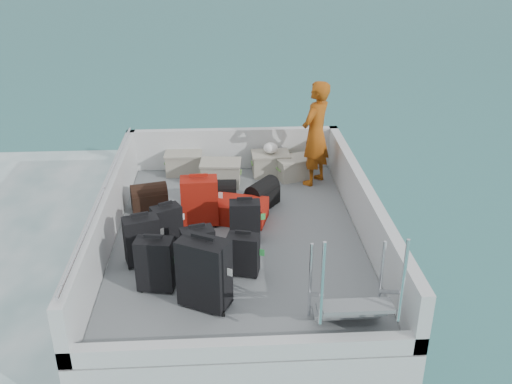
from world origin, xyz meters
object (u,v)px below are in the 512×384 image
suitcase_4 (198,251)px  crate_3 (294,169)px  suitcase_8 (240,211)px  suitcase_3 (204,274)px  passenger (316,134)px  suitcase_6 (243,255)px  crate_2 (270,165)px  suitcase_2 (167,225)px  crate_0 (184,164)px  crate_1 (221,174)px  suitcase_1 (142,241)px  suitcase_7 (245,221)px  suitcase_5 (200,202)px  suitcase_0 (155,265)px

suitcase_4 → crate_3: size_ratio=1.06×
suitcase_4 → suitcase_8: 1.42m
suitcase_3 → passenger: bearing=90.0°
suitcase_3 → passenger: (1.71, 3.25, 0.44)m
suitcase_6 → crate_2: size_ratio=0.89×
suitcase_2 → crate_0: size_ratio=0.94×
suitcase_6 → crate_1: bearing=109.1°
suitcase_8 → suitcase_6: bearing=-163.7°
suitcase_1 → crate_0: 2.85m
suitcase_1 → suitcase_8: 1.65m
suitcase_3 → crate_3: (1.41, 3.44, -0.24)m
suitcase_7 → crate_3: (0.91, 2.03, -0.12)m
suitcase_8 → crate_3: crate_3 is taller
suitcase_4 → crate_1: bearing=68.6°
crate_3 → suitcase_2: bearing=-133.3°
crate_2 → crate_3: bearing=-24.7°
crate_0 → crate_3: size_ratio=1.06×
suitcase_4 → suitcase_5: 1.22m
suitcase_2 → suitcase_8: suitcase_2 is taller
suitcase_1 → suitcase_3: suitcase_3 is taller
crate_3 → suitcase_4: bearing=-118.7°
suitcase_0 → suitcase_8: suitcase_0 is taller
suitcase_4 → crate_1: 2.58m
suitcase_8 → suitcase_3: bearing=-176.4°
suitcase_4 → suitcase_0: bearing=-158.6°
suitcase_5 → crate_3: 2.17m
suitcase_1 → crate_0: size_ratio=1.10×
suitcase_8 → passenger: size_ratio=0.45×
suitcase_4 → crate_2: (1.12, 2.93, -0.11)m
suitcase_0 → crate_1: bearing=83.9°
suitcase_4 → suitcase_8: size_ratio=0.77×
suitcase_8 → crate_3: bearing=-17.2°
suitcase_7 → crate_3: suitcase_7 is taller
suitcase_0 → suitcase_7: 1.52m
suitcase_5 → suitcase_6: suitcase_5 is taller
suitcase_3 → suitcase_4: 0.71m
suitcase_6 → crate_0: 3.27m
suitcase_7 → crate_2: bearing=77.7°
suitcase_6 → crate_0: suitcase_6 is taller
suitcase_0 → suitcase_3: suitcase_3 is taller
passenger → suitcase_2: bearing=-11.4°
suitcase_2 → suitcase_3: suitcase_3 is taller
suitcase_4 → suitcase_5: size_ratio=0.83×
suitcase_6 → crate_3: suitcase_6 is taller
crate_0 → passenger: 2.30m
crate_2 → crate_3: 0.42m
suitcase_0 → suitcase_7: size_ratio=1.15×
suitcase_3 → suitcase_7: suitcase_3 is taller
suitcase_0 → passenger: bearing=60.3°
suitcase_1 → suitcase_6: suitcase_1 is taller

